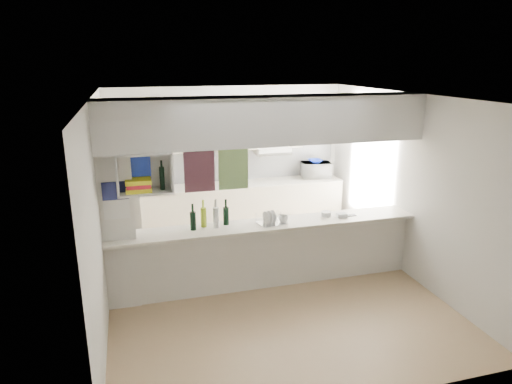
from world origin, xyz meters
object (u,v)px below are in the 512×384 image
object	(u,v)px
bowl	(315,161)
wine_bottles	(210,217)
dish_rack	(272,218)
microwave	(316,170)

from	to	relation	value
bowl	wine_bottles	world-z (taller)	wine_bottles
bowl	dish_rack	xyz separation A→B (m)	(-1.51, -2.13, -0.24)
bowl	microwave	bearing A→B (deg)	40.01
microwave	wine_bottles	xyz separation A→B (m)	(-2.36, -2.07, -0.01)
dish_rack	wine_bottles	size ratio (longest dim) A/B	0.78
bowl	wine_bottles	xyz separation A→B (m)	(-2.33, -2.03, -0.18)
microwave	dish_rack	world-z (taller)	microwave
bowl	dish_rack	world-z (taller)	bowl
bowl	dish_rack	bearing A→B (deg)	-125.34
microwave	dish_rack	distance (m)	2.66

